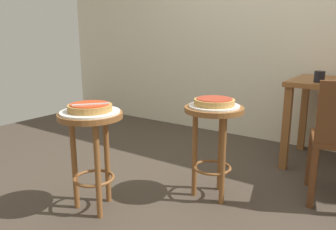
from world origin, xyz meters
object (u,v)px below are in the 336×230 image
Objects in this scene: serving_plate_foreground at (90,112)px; stool_middle at (213,130)px; cup_near_edge at (319,77)px; stool_foreground at (92,138)px; pizza_server_knife at (91,104)px; serving_plate_middle at (214,106)px; pizza_foreground at (90,107)px; pizza_middle at (214,102)px.

stool_middle is at bearing 47.53° from serving_plate_foreground.
cup_near_edge reaches higher than stool_middle.
stool_foreground and stool_middle have the same top height.
serving_plate_middle is at bearing -1.31° from pizza_server_knife.
pizza_foreground is at bearing 94.94° from pizza_server_knife.
pizza_middle is (0.55, 0.60, 0.03)m from serving_plate_foreground.
serving_plate_foreground is 1.36× the size of pizza_middle.
pizza_server_knife reaches higher than serving_plate_foreground.
pizza_foreground is at bearing -132.47° from stool_middle.
stool_middle is 1.91× the size of serving_plate_middle.
pizza_middle is 0.81m from pizza_server_knife.
cup_near_edge is (1.02, 1.49, 0.14)m from serving_plate_foreground.
pizza_server_knife is (-0.52, -0.62, 0.06)m from serving_plate_middle.
stool_middle is 7.21× the size of cup_near_edge.
cup_near_edge reaches higher than serving_plate_foreground.
stool_foreground is 0.81m from stool_middle.
cup_near_edge is (0.47, 0.90, 0.14)m from serving_plate_middle.
cup_near_edge reaches higher than pizza_server_knife.
stool_middle is at bearing 47.53° from stool_foreground.
pizza_server_knife reaches higher than pizza_middle.
cup_near_edge is (1.02, 1.49, 0.31)m from stool_foreground.
stool_middle is (0.55, 0.60, -0.20)m from pizza_foreground.
serving_plate_foreground is (0.00, 0.00, 0.17)m from stool_foreground.
pizza_foreground is (0.00, 0.00, 0.03)m from serving_plate_foreground.
serving_plate_middle is 1.55× the size of pizza_server_knife.
stool_foreground is at bearing 94.94° from pizza_server_knife.
serving_plate_foreground is at bearing -132.47° from serving_plate_middle.
stool_foreground is at bearing -132.47° from pizza_middle.
pizza_foreground is 0.81m from pizza_middle.
pizza_foreground is 0.04m from pizza_server_knife.
serving_plate_middle is at bearing -117.78° from cup_near_edge.
pizza_middle is (0.00, 0.00, 0.20)m from stool_middle.
pizza_middle is at bearing 26.57° from stool_middle.
serving_plate_foreground is 0.81m from pizza_middle.
cup_near_edge is at bearing 62.22° from stool_middle.
serving_plate_middle is at bearing 47.53° from stool_foreground.
stool_foreground is 2.40× the size of pizza_middle.
pizza_foreground is at bearing -124.32° from cup_near_edge.
pizza_foreground is 1.00× the size of pizza_middle.
pizza_foreground is 0.84m from stool_middle.
pizza_foreground reaches higher than serving_plate_foreground.
pizza_server_knife is (0.03, -0.02, 0.06)m from serving_plate_foreground.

